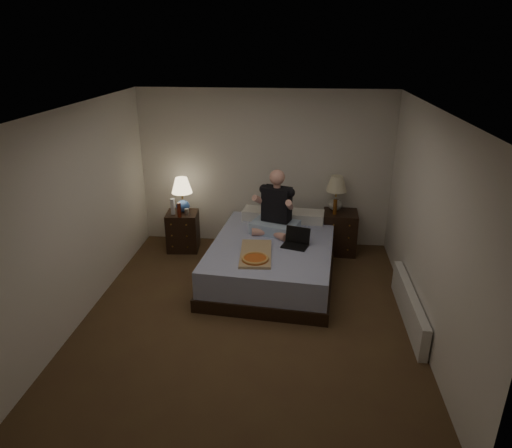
# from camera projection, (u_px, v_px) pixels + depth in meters

# --- Properties ---
(floor) EXTENTS (4.00, 4.50, 0.00)m
(floor) POSITION_uv_depth(u_px,v_px,m) (249.00, 314.00, 5.66)
(floor) COLOR brown
(floor) RESTS_ON ground
(ceiling) EXTENTS (4.00, 4.50, 0.00)m
(ceiling) POSITION_uv_depth(u_px,v_px,m) (247.00, 109.00, 4.72)
(ceiling) COLOR white
(ceiling) RESTS_ON ground
(wall_back) EXTENTS (4.00, 0.00, 2.50)m
(wall_back) POSITION_uv_depth(u_px,v_px,m) (264.00, 169.00, 7.27)
(wall_back) COLOR white
(wall_back) RESTS_ON ground
(wall_front) EXTENTS (4.00, 0.00, 2.50)m
(wall_front) POSITION_uv_depth(u_px,v_px,m) (211.00, 341.00, 3.12)
(wall_front) COLOR white
(wall_front) RESTS_ON ground
(wall_left) EXTENTS (0.00, 4.50, 2.50)m
(wall_left) POSITION_uv_depth(u_px,v_px,m) (80.00, 215.00, 5.38)
(wall_left) COLOR white
(wall_left) RESTS_ON ground
(wall_right) EXTENTS (0.00, 4.50, 2.50)m
(wall_right) POSITION_uv_depth(u_px,v_px,m) (429.00, 228.00, 5.01)
(wall_right) COLOR white
(wall_right) RESTS_ON ground
(bed) EXTENTS (1.83, 2.33, 0.55)m
(bed) POSITION_uv_depth(u_px,v_px,m) (272.00, 259.00, 6.47)
(bed) COLOR #525FA4
(bed) RESTS_ON floor
(nightstand_left) EXTENTS (0.52, 0.47, 0.63)m
(nightstand_left) POSITION_uv_depth(u_px,v_px,m) (183.00, 231.00, 7.32)
(nightstand_left) COLOR black
(nightstand_left) RESTS_ON floor
(nightstand_right) EXTENTS (0.53, 0.48, 0.67)m
(nightstand_right) POSITION_uv_depth(u_px,v_px,m) (339.00, 232.00, 7.21)
(nightstand_right) COLOR black
(nightstand_right) RESTS_ON floor
(lamp_left) EXTENTS (0.33, 0.33, 0.56)m
(lamp_left) POSITION_uv_depth(u_px,v_px,m) (182.00, 195.00, 7.15)
(lamp_left) COLOR #2A4E9A
(lamp_left) RESTS_ON nightstand_left
(lamp_right) EXTENTS (0.35, 0.35, 0.56)m
(lamp_right) POSITION_uv_depth(u_px,v_px,m) (336.00, 193.00, 7.07)
(lamp_right) COLOR gray
(lamp_right) RESTS_ON nightstand_right
(water_bottle) EXTENTS (0.07, 0.07, 0.25)m
(water_bottle) POSITION_uv_depth(u_px,v_px,m) (173.00, 207.00, 7.11)
(water_bottle) COLOR silver
(water_bottle) RESTS_ON nightstand_left
(soda_can) EXTENTS (0.07, 0.07, 0.10)m
(soda_can) POSITION_uv_depth(u_px,v_px,m) (187.00, 212.00, 7.11)
(soda_can) COLOR beige
(soda_can) RESTS_ON nightstand_left
(beer_bottle_left) EXTENTS (0.06, 0.06, 0.23)m
(beer_bottle_left) POSITION_uv_depth(u_px,v_px,m) (179.00, 210.00, 6.99)
(beer_bottle_left) COLOR #581A0C
(beer_bottle_left) RESTS_ON nightstand_left
(beer_bottle_right) EXTENTS (0.06, 0.06, 0.23)m
(beer_bottle_right) POSITION_uv_depth(u_px,v_px,m) (335.00, 207.00, 6.98)
(beer_bottle_right) COLOR #61340D
(beer_bottle_right) RESTS_ON nightstand_right
(person) EXTENTS (0.79, 0.70, 0.93)m
(person) POSITION_uv_depth(u_px,v_px,m) (275.00, 202.00, 6.52)
(person) COLOR black
(person) RESTS_ON bed
(laptop) EXTENTS (0.41, 0.37, 0.24)m
(laptop) POSITION_uv_depth(u_px,v_px,m) (295.00, 239.00, 6.17)
(laptop) COLOR black
(laptop) RESTS_ON bed
(pizza_box) EXTENTS (0.44, 0.78, 0.08)m
(pizza_box) POSITION_uv_depth(u_px,v_px,m) (255.00, 259.00, 5.77)
(pizza_box) COLOR tan
(pizza_box) RESTS_ON bed
(radiator) EXTENTS (0.10, 1.60, 0.40)m
(radiator) POSITION_uv_depth(u_px,v_px,m) (409.00, 306.00, 5.47)
(radiator) COLOR silver
(radiator) RESTS_ON floor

